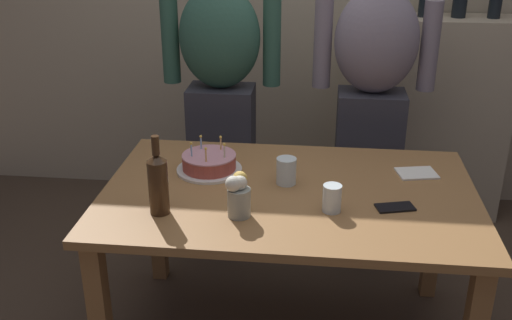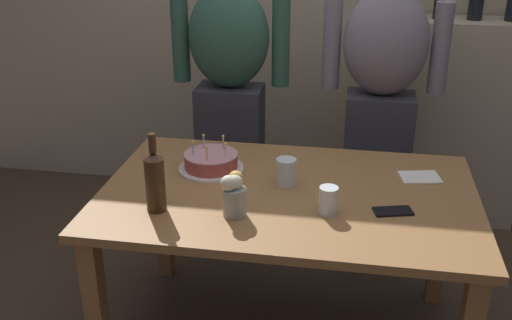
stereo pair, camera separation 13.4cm
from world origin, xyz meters
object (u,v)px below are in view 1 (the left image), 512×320
at_px(wine_bottle, 158,183).
at_px(napkin_stack, 417,173).
at_px(water_glass_far, 332,198).
at_px(person_man_bearded, 221,96).
at_px(birthday_cake, 209,163).
at_px(cell_phone, 395,207).
at_px(person_woman_cardigan, 372,101).
at_px(flower_vase, 238,194).
at_px(water_glass_near, 286,171).

xyz_separation_m(wine_bottle, napkin_stack, (1.00, 0.45, -0.12)).
xyz_separation_m(water_glass_far, person_man_bearded, (-0.57, 0.95, 0.08)).
bearing_deg(birthday_cake, wine_bottle, -106.55).
xyz_separation_m(water_glass_far, cell_phone, (0.24, 0.05, -0.05)).
height_order(cell_phone, person_man_bearded, person_man_bearded).
relative_size(napkin_stack, person_woman_cardigan, 0.10).
distance_m(wine_bottle, flower_vase, 0.30).
relative_size(wine_bottle, cell_phone, 2.14).
relative_size(birthday_cake, cell_phone, 1.95).
distance_m(birthday_cake, flower_vase, 0.42).
bearing_deg(wine_bottle, person_man_bearded, 86.47).
bearing_deg(person_man_bearded, cell_phone, 132.16).
xyz_separation_m(water_glass_near, napkin_stack, (0.55, 0.15, -0.05)).
relative_size(wine_bottle, flower_vase, 1.84).
bearing_deg(birthday_cake, napkin_stack, 4.17).
distance_m(flower_vase, person_woman_cardigan, 1.15).
xyz_separation_m(flower_vase, person_man_bearded, (-0.23, 1.02, 0.04)).
bearing_deg(water_glass_near, napkin_stack, 15.32).
height_order(wine_bottle, person_man_bearded, person_man_bearded).
bearing_deg(wine_bottle, person_woman_cardigan, 50.88).
relative_size(birthday_cake, water_glass_far, 2.65).
bearing_deg(cell_phone, wine_bottle, 173.16).
distance_m(birthday_cake, napkin_stack, 0.89).
bearing_deg(water_glass_far, person_man_bearded, 121.22).
xyz_separation_m(birthday_cake, wine_bottle, (-0.12, -0.39, 0.09)).
bearing_deg(napkin_stack, flower_vase, -147.86).
xyz_separation_m(cell_phone, person_man_bearded, (-0.81, 0.90, 0.13)).
height_order(wine_bottle, flower_vase, wine_bottle).
xyz_separation_m(water_glass_near, flower_vase, (-0.16, -0.29, 0.03)).
bearing_deg(water_glass_far, flower_vase, -168.01).
bearing_deg(person_woman_cardigan, flower_vase, 61.96).
bearing_deg(flower_vase, napkin_stack, 32.14).
xyz_separation_m(cell_phone, flower_vase, (-0.58, -0.12, 0.09)).
height_order(water_glass_near, napkin_stack, water_glass_near).
bearing_deg(wine_bottle, water_glass_far, 7.48).
distance_m(water_glass_far, flower_vase, 0.35).
xyz_separation_m(water_glass_near, person_man_bearded, (-0.39, 0.73, 0.08)).
xyz_separation_m(water_glass_near, cell_phone, (0.43, -0.17, -0.05)).
distance_m(flower_vase, person_man_bearded, 1.05).
height_order(wine_bottle, napkin_stack, wine_bottle).
bearing_deg(cell_phone, person_man_bearded, 116.81).
height_order(wine_bottle, cell_phone, wine_bottle).
bearing_deg(flower_vase, birthday_cake, 115.35).
xyz_separation_m(birthday_cake, cell_phone, (0.76, -0.26, -0.03)).
bearing_deg(water_glass_near, person_man_bearded, 118.14).
relative_size(flower_vase, person_woman_cardigan, 0.10).
height_order(water_glass_far, person_man_bearded, person_man_bearded).
relative_size(water_glass_near, napkin_stack, 0.68).
relative_size(water_glass_far, cell_phone, 0.74).
bearing_deg(flower_vase, person_woman_cardigan, 61.96).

